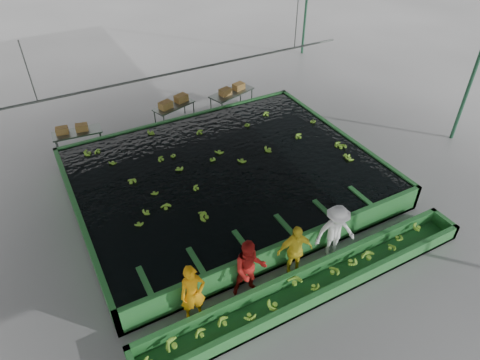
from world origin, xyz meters
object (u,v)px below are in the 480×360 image
flotation_tank (226,177)px  packing_table_mid (175,114)px  worker_d (335,232)px  packing_table_left (79,141)px  worker_a (193,294)px  packing_table_right (232,102)px  worker_b (250,269)px  box_stack_right (232,92)px  box_stack_mid (174,105)px  worker_c (295,251)px  box_stack_left (73,132)px  sorting_trough (313,285)px

flotation_tank → packing_table_mid: 5.16m
worker_d → packing_table_left: (-5.23, 9.18, -0.49)m
worker_a → packing_table_mid: bearing=76.7°
worker_a → packing_table_right: bearing=62.9°
flotation_tank → worker_b: bearing=-109.4°
box_stack_right → box_stack_mid: bearing=173.1°
packing_table_left → packing_table_right: 6.74m
worker_a → packing_table_mid: size_ratio=0.97×
packing_table_left → packing_table_mid: bearing=4.0°
worker_c → box_stack_left: bearing=126.1°
sorting_trough → worker_d: (1.26, 0.80, 0.66)m
packing_table_mid → box_stack_left: bearing=-177.4°
flotation_tank → box_stack_left: 6.46m
sorting_trough → box_stack_right: (2.80, 9.97, 0.70)m
worker_c → worker_d: size_ratio=0.95×
sorting_trough → box_stack_left: bearing=112.2°
packing_table_right → worker_a: bearing=-122.6°
worker_b → box_stack_mid: (1.66, 9.49, -0.08)m
sorting_trough → packing_table_right: packing_table_right is taller
worker_d → worker_a: bearing=-163.7°
packing_table_right → box_stack_mid: 2.67m
flotation_tank → sorting_trough: bearing=-90.0°
box_stack_mid → box_stack_right: bearing=-6.9°
worker_c → packing_table_mid: size_ratio=0.95×
flotation_tank → packing_table_right: packing_table_right is taller
worker_d → box_stack_right: (1.54, 9.17, 0.04)m
flotation_tank → worker_a: bearing=-125.8°
worker_b → packing_table_mid: bearing=98.6°
packing_table_right → box_stack_left: box_stack_left is taller
worker_b → packing_table_mid: 9.62m
worker_a → worker_d: bearing=5.5°
packing_table_right → worker_c: bearing=-107.4°
sorting_trough → packing_table_mid: 10.26m
worker_b → worker_c: size_ratio=1.06×
worker_a → packing_table_right: 10.91m
worker_d → packing_table_right: 9.32m
packing_table_left → packing_table_right: (6.74, 0.01, 0.06)m
packing_table_right → worker_d: bearing=-99.4°
worker_a → box_stack_right: size_ratio=1.35×
worker_a → box_stack_right: worker_a is taller
worker_b → packing_table_right: 10.14m
flotation_tank → worker_d: (1.26, -4.30, 0.46)m
flotation_tank → box_stack_mid: 5.21m
packing_table_right → box_stack_right: bearing=-26.0°
worker_b → worker_d: size_ratio=1.00×
sorting_trough → packing_table_left: bearing=111.7°
sorting_trough → box_stack_left: box_stack_left is taller
box_stack_right → packing_table_mid: bearing=173.8°
packing_table_mid → box_stack_right: box_stack_right is taller
worker_c → box_stack_right: worker_c is taller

